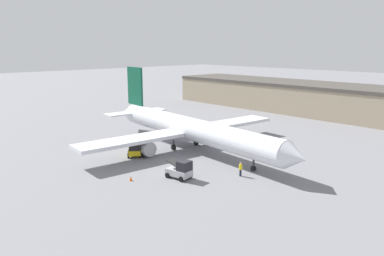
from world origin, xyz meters
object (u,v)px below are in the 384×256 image
at_px(belt_loader_truck, 181,170).
at_px(airplane, 188,128).
at_px(safety_cone_near, 131,178).
at_px(ground_crew_worker, 241,169).
at_px(baggage_tug, 135,149).

bearing_deg(belt_loader_truck, airplane, 125.86).
bearing_deg(safety_cone_near, ground_crew_worker, 53.98).
height_order(airplane, belt_loader_truck, airplane).
bearing_deg(baggage_tug, airplane, 110.55).
bearing_deg(belt_loader_truck, baggage_tug, 165.34).
relative_size(ground_crew_worker, belt_loader_truck, 0.53).
bearing_deg(ground_crew_worker, safety_cone_near, -102.08).
relative_size(airplane, belt_loader_truck, 12.72).
distance_m(baggage_tug, belt_loader_truck, 11.56).
relative_size(belt_loader_truck, safety_cone_near, 5.92).
relative_size(ground_crew_worker, safety_cone_near, 3.15).
bearing_deg(airplane, belt_loader_truck, -41.30).
bearing_deg(safety_cone_near, baggage_tug, 142.90).
distance_m(airplane, belt_loader_truck, 13.57).
bearing_deg(baggage_tug, ground_crew_worker, 51.26).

